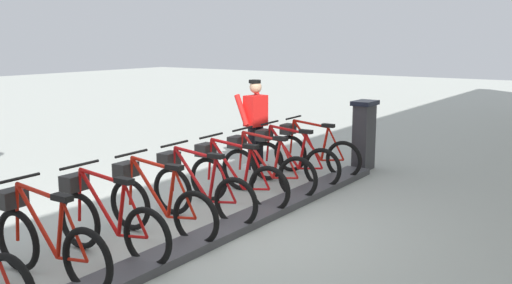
# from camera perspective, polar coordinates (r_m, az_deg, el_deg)

# --- Properties ---
(ground_plane) EXTENTS (60.00, 60.00, 0.00)m
(ground_plane) POSITION_cam_1_polar(r_m,az_deg,el_deg) (7.18, -2.89, -9.12)
(ground_plane) COLOR #B0B5AC
(dock_rail_base) EXTENTS (0.44, 7.83, 0.10)m
(dock_rail_base) POSITION_cam_1_polar(r_m,az_deg,el_deg) (7.17, -2.89, -8.74)
(dock_rail_base) COLOR #47474C
(dock_rail_base) RESTS_ON ground
(payment_kiosk) EXTENTS (0.36, 0.52, 1.28)m
(payment_kiosk) POSITION_cam_1_polar(r_m,az_deg,el_deg) (10.60, 10.82, 0.80)
(payment_kiosk) COLOR #38383D
(payment_kiosk) RESTS_ON ground
(bike_docked_0) EXTENTS (1.72, 0.54, 1.02)m
(bike_docked_0) POSITION_cam_1_polar(r_m,az_deg,el_deg) (10.09, 5.72, -0.91)
(bike_docked_0) COLOR black
(bike_docked_0) RESTS_ON ground
(bike_docked_1) EXTENTS (1.72, 0.54, 1.02)m
(bike_docked_1) POSITION_cam_1_polar(r_m,az_deg,el_deg) (9.43, 3.42, -1.68)
(bike_docked_1) COLOR black
(bike_docked_1) RESTS_ON ground
(bike_docked_2) EXTENTS (1.72, 0.54, 1.02)m
(bike_docked_2) POSITION_cam_1_polar(r_m,az_deg,el_deg) (8.78, 0.78, -2.56)
(bike_docked_2) COLOR black
(bike_docked_2) RESTS_ON ground
(bike_docked_3) EXTENTS (1.72, 0.54, 1.02)m
(bike_docked_3) POSITION_cam_1_polar(r_m,az_deg,el_deg) (8.16, -2.27, -3.57)
(bike_docked_3) COLOR black
(bike_docked_3) RESTS_ON ground
(bike_docked_4) EXTENTS (1.72, 0.54, 1.02)m
(bike_docked_4) POSITION_cam_1_polar(r_m,az_deg,el_deg) (7.57, -5.83, -4.74)
(bike_docked_4) COLOR black
(bike_docked_4) RESTS_ON ground
(bike_docked_5) EXTENTS (1.72, 0.54, 1.02)m
(bike_docked_5) POSITION_cam_1_polar(r_m,az_deg,el_deg) (7.02, -9.97, -6.06)
(bike_docked_5) COLOR black
(bike_docked_5) RESTS_ON ground
(bike_docked_6) EXTENTS (1.72, 0.54, 1.02)m
(bike_docked_6) POSITION_cam_1_polar(r_m,az_deg,el_deg) (6.51, -14.82, -7.57)
(bike_docked_6) COLOR black
(bike_docked_6) RESTS_ON ground
(bike_docked_7) EXTENTS (1.72, 0.54, 1.02)m
(bike_docked_7) POSITION_cam_1_polar(r_m,az_deg,el_deg) (6.06, -20.48, -9.24)
(bike_docked_7) COLOR black
(bike_docked_7) RESTS_ON ground
(worker_near_rack) EXTENTS (0.52, 0.66, 1.66)m
(worker_near_rack) POSITION_cam_1_polar(r_m,az_deg,el_deg) (10.35, -0.08, 2.12)
(worker_near_rack) COLOR white
(worker_near_rack) RESTS_ON ground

